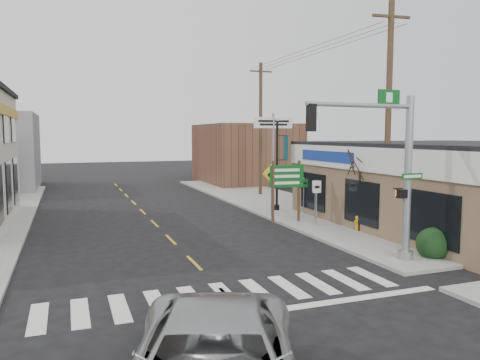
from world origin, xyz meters
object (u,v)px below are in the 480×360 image
object	(u,v)px
traffic_signal_pole	(392,160)
fire_hydrant	(358,222)
dance_center_sign	(273,134)
lamp_post	(278,156)
guide_sign	(286,183)
utility_pole_far	(261,128)
bare_tree	(361,156)
utility_pole_near	(388,118)

from	to	relation	value
traffic_signal_pole	fire_hydrant	world-z (taller)	traffic_signal_pole
dance_center_sign	lamp_post	bearing A→B (deg)	-109.83
guide_sign	utility_pole_far	distance (m)	11.83
guide_sign	bare_tree	size ratio (longest dim) A/B	0.71
utility_pole_near	guide_sign	bearing A→B (deg)	127.58
traffic_signal_pole	lamp_post	bearing A→B (deg)	81.12
traffic_signal_pole	dance_center_sign	distance (m)	15.80
utility_pole_near	utility_pole_far	size ratio (longest dim) A/B	1.04
bare_tree	utility_pole_far	size ratio (longest dim) A/B	0.45
utility_pole_near	utility_pole_far	xyz separation A→B (m)	(0.50, 15.43, -0.20)
guide_sign	fire_hydrant	bearing A→B (deg)	-49.06
dance_center_sign	utility_pole_near	xyz separation A→B (m)	(0.00, -12.07, 0.68)
utility_pole_near	traffic_signal_pole	bearing A→B (deg)	-119.41
fire_hydrant	traffic_signal_pole	bearing A→B (deg)	-112.62
bare_tree	utility_pole_near	size ratio (longest dim) A/B	0.44
traffic_signal_pole	fire_hydrant	distance (m)	6.13
traffic_signal_pole	lamp_post	xyz separation A→B (m)	(1.07, 11.68, -0.36)
lamp_post	utility_pole_far	distance (m)	7.72
fire_hydrant	dance_center_sign	xyz separation A→B (m)	(0.50, 10.73, 4.13)
traffic_signal_pole	utility_pole_far	world-z (taller)	utility_pole_far
lamp_post	utility_pole_far	xyz separation A→B (m)	(1.94, 7.26, 1.79)
dance_center_sign	utility_pole_near	world-z (taller)	utility_pole_near
fire_hydrant	bare_tree	bearing A→B (deg)	-69.29
fire_hydrant	utility_pole_near	size ratio (longest dim) A/B	0.07
guide_sign	lamp_post	world-z (taller)	lamp_post
traffic_signal_pole	dance_center_sign	xyz separation A→B (m)	(2.51, 15.57, 0.94)
fire_hydrant	bare_tree	world-z (taller)	bare_tree
guide_sign	dance_center_sign	world-z (taller)	dance_center_sign
fire_hydrant	bare_tree	xyz separation A→B (m)	(0.03, -0.09, 3.10)
utility_pole_near	utility_pole_far	world-z (taller)	utility_pole_near
guide_sign	fire_hydrant	size ratio (longest dim) A/B	4.35
utility_pole_far	utility_pole_near	bearing A→B (deg)	-89.84
traffic_signal_pole	bare_tree	bearing A→B (deg)	63.02
bare_tree	guide_sign	bearing A→B (deg)	124.90
dance_center_sign	utility_pole_far	xyz separation A→B (m)	(0.50, 3.36, 0.49)
traffic_signal_pole	dance_center_sign	bearing A→B (deg)	77.20
lamp_post	utility_pole_near	distance (m)	8.54
utility_pole_far	guide_sign	bearing A→B (deg)	-104.23
guide_sign	utility_pole_near	world-z (taller)	utility_pole_near
fire_hydrant	dance_center_sign	bearing A→B (deg)	87.33
fire_hydrant	bare_tree	distance (m)	3.10
guide_sign	utility_pole_near	bearing A→B (deg)	-53.01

